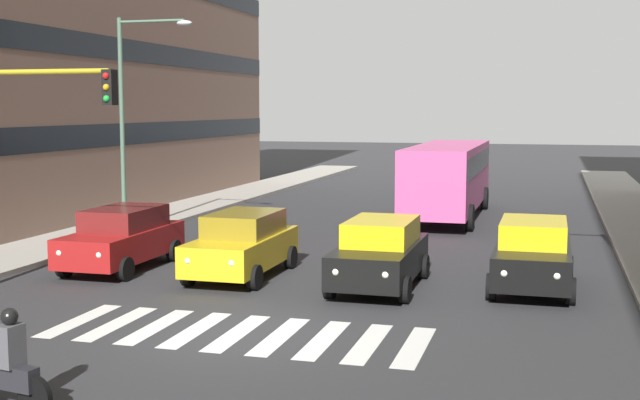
{
  "coord_description": "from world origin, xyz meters",
  "views": [
    {
      "loc": [
        -6.0,
        15.15,
        4.52
      ],
      "look_at": [
        0.47,
        -7.83,
        1.84
      ],
      "focal_mm": 46.32,
      "sensor_mm": 36.0,
      "label": 1
    }
  ],
  "objects_px": {
    "car_1": "(380,253)",
    "bus_behind_traffic": "(448,173)",
    "car_3": "(122,238)",
    "car_0": "(533,254)",
    "motorcycle_with_rider": "(8,368)",
    "street_lamp_right": "(133,103)",
    "car_2": "(243,244)"
  },
  "relations": [
    {
      "from": "car_1",
      "to": "bus_behind_traffic",
      "type": "height_order",
      "value": "bus_behind_traffic"
    },
    {
      "from": "car_1",
      "to": "car_3",
      "type": "xyz_separation_m",
      "value": [
        7.48,
        -0.46,
        0.0
      ]
    },
    {
      "from": "car_0",
      "to": "car_1",
      "type": "height_order",
      "value": "same"
    },
    {
      "from": "car_0",
      "to": "motorcycle_with_rider",
      "type": "xyz_separation_m",
      "value": [
        7.35,
        10.71,
        -0.24
      ]
    },
    {
      "from": "car_0",
      "to": "street_lamp_right",
      "type": "xyz_separation_m",
      "value": [
        13.77,
        -5.15,
        3.8
      ]
    },
    {
      "from": "car_1",
      "to": "car_0",
      "type": "bearing_deg",
      "value": -166.4
    },
    {
      "from": "car_3",
      "to": "motorcycle_with_rider",
      "type": "height_order",
      "value": "car_3"
    },
    {
      "from": "car_0",
      "to": "motorcycle_with_rider",
      "type": "height_order",
      "value": "car_0"
    },
    {
      "from": "motorcycle_with_rider",
      "to": "street_lamp_right",
      "type": "distance_m",
      "value": 17.58
    },
    {
      "from": "car_1",
      "to": "motorcycle_with_rider",
      "type": "distance_m",
      "value": 10.48
    },
    {
      "from": "motorcycle_with_rider",
      "to": "car_3",
      "type": "bearing_deg",
      "value": -69.59
    },
    {
      "from": "car_3",
      "to": "street_lamp_right",
      "type": "bearing_deg",
      "value": -65.03
    },
    {
      "from": "motorcycle_with_rider",
      "to": "street_lamp_right",
      "type": "xyz_separation_m",
      "value": [
        6.42,
        -15.86,
        4.04
      ]
    },
    {
      "from": "car_2",
      "to": "street_lamp_right",
      "type": "distance_m",
      "value": 9.25
    },
    {
      "from": "car_1",
      "to": "motorcycle_with_rider",
      "type": "bearing_deg",
      "value": 69.59
    },
    {
      "from": "car_0",
      "to": "street_lamp_right",
      "type": "bearing_deg",
      "value": -20.5
    },
    {
      "from": "car_2",
      "to": "bus_behind_traffic",
      "type": "relative_size",
      "value": 0.42
    },
    {
      "from": "car_2",
      "to": "street_lamp_right",
      "type": "relative_size",
      "value": 0.59
    },
    {
      "from": "car_0",
      "to": "car_1",
      "type": "relative_size",
      "value": 1.0
    },
    {
      "from": "bus_behind_traffic",
      "to": "car_3",
      "type": "bearing_deg",
      "value": 60.92
    },
    {
      "from": "car_1",
      "to": "bus_behind_traffic",
      "type": "xyz_separation_m",
      "value": [
        0.0,
        -13.91,
        0.97
      ]
    },
    {
      "from": "car_2",
      "to": "motorcycle_with_rider",
      "type": "relative_size",
      "value": 2.63
    },
    {
      "from": "car_1",
      "to": "motorcycle_with_rider",
      "type": "height_order",
      "value": "car_1"
    },
    {
      "from": "car_3",
      "to": "street_lamp_right",
      "type": "height_order",
      "value": "street_lamp_right"
    },
    {
      "from": "bus_behind_traffic",
      "to": "motorcycle_with_rider",
      "type": "distance_m",
      "value": 24.03
    },
    {
      "from": "car_1",
      "to": "car_2",
      "type": "xyz_separation_m",
      "value": [
        3.83,
        -0.37,
        0.0
      ]
    },
    {
      "from": "car_1",
      "to": "bus_behind_traffic",
      "type": "distance_m",
      "value": 13.94
    },
    {
      "from": "car_0",
      "to": "car_2",
      "type": "height_order",
      "value": "same"
    },
    {
      "from": "car_0",
      "to": "street_lamp_right",
      "type": "relative_size",
      "value": 0.59
    },
    {
      "from": "car_2",
      "to": "car_1",
      "type": "bearing_deg",
      "value": 174.44
    },
    {
      "from": "street_lamp_right",
      "to": "motorcycle_with_rider",
      "type": "bearing_deg",
      "value": 112.05
    },
    {
      "from": "street_lamp_right",
      "to": "car_0",
      "type": "bearing_deg",
      "value": 159.5
    }
  ]
}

